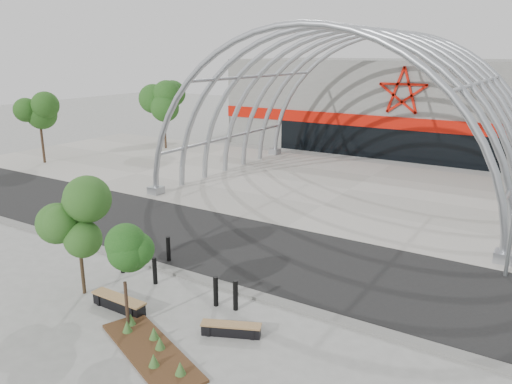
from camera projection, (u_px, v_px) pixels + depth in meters
The scene contains 18 objects.
ground at pixel (203, 277), 19.94m from camera, with size 140.00×140.00×0.00m, color gray.
road at pixel (250, 249), 22.79m from camera, with size 140.00×7.00×0.02m, color black.
forecourt at pixel (350, 190), 32.56m from camera, with size 60.00×17.00×0.04m, color #A39F95.
kerb at pixel (199, 278), 19.72m from camera, with size 60.00×0.50×0.12m, color slate.
arena_building at pixel (425, 104), 46.10m from camera, with size 34.00×15.24×8.00m.
vault_canopy at pixel (350, 190), 32.56m from camera, with size 20.80×15.80×20.36m.
planting_bed at pixel (151, 348), 15.00m from camera, with size 4.71×2.97×0.48m.
street_tree_0 at pixel (77, 218), 17.85m from camera, with size 1.81×1.81×4.13m.
street_tree_1 at pixel (123, 263), 15.65m from camera, with size 1.37×1.37×3.23m.
bench_0 at pixel (119, 303), 17.42m from camera, with size 2.25×0.52×0.47m.
bench_1 at pixel (231, 330), 15.84m from camera, with size 1.93×1.17×0.40m.
bollard_0 at pixel (168, 249), 21.35m from camera, with size 0.18×0.18×1.10m, color black.
bollard_1 at pixel (122, 260), 20.24m from camera, with size 0.17×0.17×1.07m, color black.
bollard_2 at pixel (155, 271), 19.26m from camera, with size 0.17×0.17×1.09m, color black.
bollard_3 at pixel (216, 291), 17.59m from camera, with size 0.18×0.18×1.11m, color black.
bollard_4 at pixel (236, 295), 17.30m from camera, with size 0.18×0.18×1.11m, color black.
bg_tree_0 at pixel (163, 98), 45.22m from camera, with size 3.00×3.00×6.45m.
bg_tree_2 at pixel (39, 115), 39.33m from camera, with size 2.55×2.55×5.38m.
Camera 1 is at (11.52, -14.32, 8.71)m, focal length 35.00 mm.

